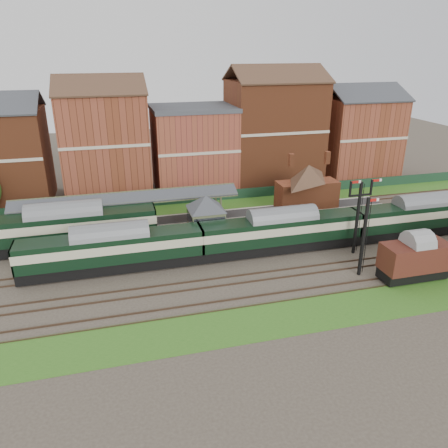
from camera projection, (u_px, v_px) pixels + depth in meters
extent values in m
plane|color=#473D33|center=(241.00, 256.00, 46.74)|extent=(160.00, 160.00, 0.00)
cube|color=#2D6619|center=(207.00, 206.00, 61.04)|extent=(90.00, 4.50, 0.06)
cube|color=#2D6619|center=(283.00, 318.00, 35.99)|extent=(90.00, 5.00, 0.06)
cube|color=#193823|center=(204.00, 197.00, 62.55)|extent=(90.00, 0.12, 1.50)
cube|color=#2D2D2D|center=(179.00, 223.00, 54.08)|extent=(55.00, 3.40, 1.00)
cube|color=#637251|center=(206.00, 236.00, 48.48)|extent=(3.40, 3.20, 2.40)
cube|color=#4B5334|center=(206.00, 218.00, 47.64)|extent=(3.60, 3.40, 2.00)
pyramid|color=#383A3F|center=(206.00, 202.00, 46.96)|extent=(5.40, 5.40, 1.60)
cube|color=brown|center=(274.00, 230.00, 50.41)|extent=(3.00, 2.40, 2.20)
cube|color=#4C3323|center=(277.00, 220.00, 49.28)|extent=(3.20, 1.34, 0.79)
cube|color=#4C3323|center=(272.00, 216.00, 50.45)|extent=(3.20, 1.34, 0.79)
cube|color=brown|center=(307.00, 194.00, 57.26)|extent=(8.00, 3.00, 3.50)
pyramid|color=#4C3323|center=(308.00, 173.00, 56.18)|extent=(8.10, 8.10, 2.20)
cube|color=brown|center=(290.00, 171.00, 55.40)|extent=(0.60, 0.60, 1.60)
cube|color=brown|center=(326.00, 168.00, 56.59)|extent=(0.60, 0.60, 1.60)
cube|color=#4B5334|center=(28.00, 223.00, 48.05)|extent=(0.22, 0.22, 3.40)
cube|color=#4B5334|center=(216.00, 199.00, 55.60)|extent=(0.22, 0.22, 3.40)
cube|color=#383A3F|center=(128.00, 198.00, 50.25)|extent=(26.00, 1.99, 0.90)
cube|color=#383A3F|center=(127.00, 193.00, 51.95)|extent=(26.00, 1.99, 0.90)
cube|color=#4B5334|center=(127.00, 192.00, 50.96)|extent=(26.00, 0.20, 0.20)
cube|color=black|center=(357.00, 219.00, 45.83)|extent=(0.25, 0.25, 8.00)
cube|color=black|center=(360.00, 195.00, 44.85)|extent=(2.60, 0.18, 0.18)
cube|color=#B2140F|center=(356.00, 182.00, 44.14)|extent=(1.10, 0.08, 0.25)
cube|color=#B2140F|center=(377.00, 180.00, 44.71)|extent=(1.10, 0.08, 0.25)
cube|color=black|center=(363.00, 237.00, 41.33)|extent=(0.25, 0.25, 8.00)
cube|color=#B2140F|center=(374.00, 200.00, 40.06)|extent=(1.10, 0.08, 0.25)
cube|color=brown|center=(105.00, 145.00, 63.17)|extent=(12.00, 10.00, 15.00)
cube|color=brown|center=(194.00, 150.00, 66.82)|extent=(12.00, 10.00, 12.00)
cube|color=brown|center=(274.00, 133.00, 69.15)|extent=(14.00, 10.00, 16.00)
cube|color=brown|center=(357.00, 138.00, 73.28)|extent=(12.00, 10.00, 13.00)
cube|color=black|center=(113.00, 264.00, 43.33)|extent=(17.81, 2.49, 1.09)
cube|color=black|center=(112.00, 248.00, 42.64)|extent=(17.81, 2.77, 2.57)
cube|color=beige|center=(111.00, 245.00, 42.52)|extent=(17.83, 2.81, 0.89)
cube|color=slate|center=(110.00, 234.00, 42.09)|extent=(17.81, 2.77, 0.59)
cube|color=black|center=(281.00, 245.00, 47.56)|extent=(17.81, 2.49, 1.09)
cube|color=black|center=(282.00, 229.00, 46.87)|extent=(17.81, 2.77, 2.57)
cube|color=beige|center=(282.00, 227.00, 46.75)|extent=(17.83, 2.81, 0.89)
cube|color=slate|center=(282.00, 217.00, 46.32)|extent=(17.81, 2.77, 0.59)
cube|color=black|center=(421.00, 229.00, 51.79)|extent=(17.81, 2.49, 1.09)
cube|color=black|center=(424.00, 214.00, 51.09)|extent=(17.81, 2.77, 2.57)
cube|color=beige|center=(424.00, 212.00, 50.98)|extent=(17.83, 2.81, 0.89)
cube|color=slate|center=(426.00, 203.00, 50.55)|extent=(17.81, 2.77, 0.59)
cube|color=black|center=(69.00, 242.00, 48.04)|extent=(19.21, 2.69, 1.17)
cube|color=black|center=(67.00, 226.00, 47.29)|extent=(19.21, 2.99, 2.77)
cube|color=beige|center=(66.00, 223.00, 47.17)|extent=(19.23, 3.03, 0.96)
cube|color=slate|center=(65.00, 213.00, 46.71)|extent=(19.21, 2.99, 0.64)
cube|color=black|center=(412.00, 273.00, 41.88)|extent=(6.38, 2.35, 0.96)
cube|color=#4F1816|center=(415.00, 256.00, 41.22)|extent=(6.38, 2.77, 2.55)
cube|color=gray|center=(417.00, 243.00, 40.68)|extent=(6.38, 2.77, 0.47)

